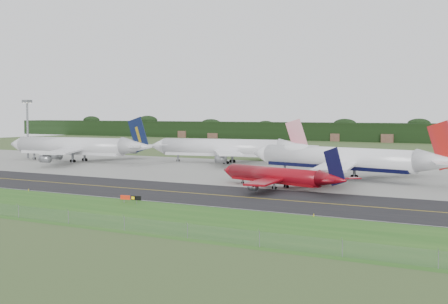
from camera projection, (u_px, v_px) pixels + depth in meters
ground at (194, 191)px, 149.11m from camera, size 600.00×600.00×0.00m
grass_verge at (94, 210)px, 118.94m from camera, size 400.00×30.00×0.01m
taxiway at (185, 192)px, 145.67m from camera, size 400.00×32.00×0.02m
apron at (284, 173)px, 193.09m from camera, size 400.00×78.00×0.01m
taxiway_centreline at (185, 192)px, 145.66m from camera, size 400.00×0.40×0.00m
taxiway_edge_line at (144, 200)px, 132.30m from camera, size 400.00×0.25×0.00m
perimeter_fence at (43, 214)px, 107.66m from camera, size 320.00×0.10×320.00m
horizon_treeline at (435, 134)px, 384.83m from camera, size 700.00×25.00×12.00m
jet_ba_747 at (344, 159)px, 174.71m from camera, size 66.42×54.16×16.81m
jet_red_737 at (280, 176)px, 153.50m from camera, size 39.57×31.46×10.91m
jet_navy_gold at (78, 147)px, 237.02m from camera, size 66.90×58.11×17.26m
jet_star_tail at (229, 148)px, 229.69m from camera, size 62.90×52.03×16.62m
floodlight_mast at (27, 118)px, 253.91m from camera, size 2.96×2.96×23.88m
taxiway_sign at (131, 198)px, 128.37m from camera, size 4.73×0.92×1.59m
edge_marker_left at (29, 190)px, 148.35m from camera, size 0.16×0.16×0.50m
edge_marker_center at (137, 200)px, 132.02m from camera, size 0.16×0.16×0.50m
edge_marker_right at (314, 215)px, 111.87m from camera, size 0.16×0.16×0.50m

